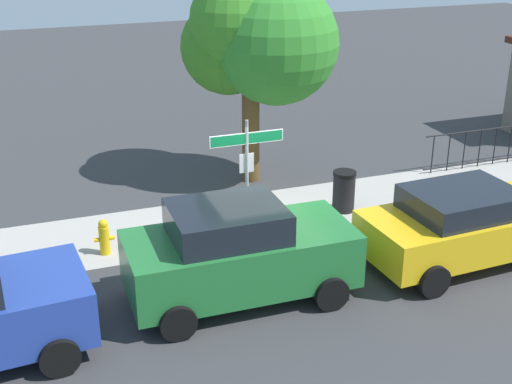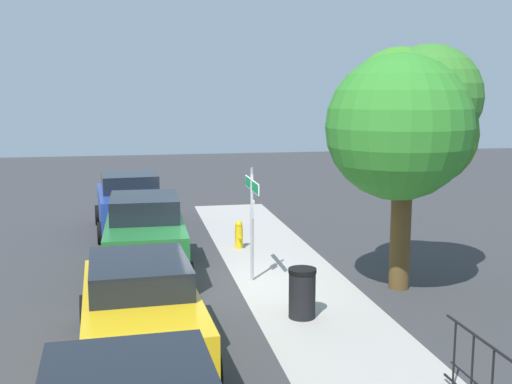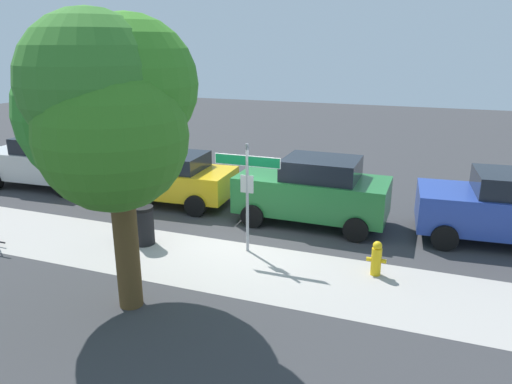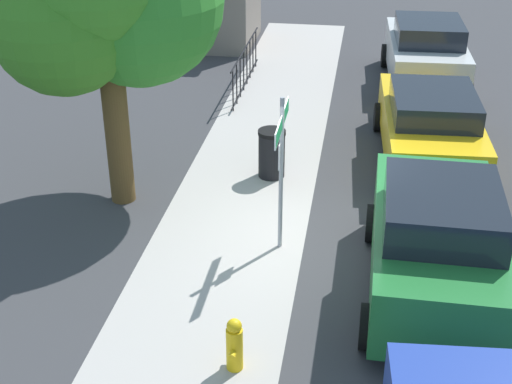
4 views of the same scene
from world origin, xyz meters
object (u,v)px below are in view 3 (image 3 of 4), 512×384
car_blue (505,207)px  car_green (313,191)px  car_yellow (165,177)px  trash_bin (143,225)px  fire_hydrant (376,258)px  street_sign (247,178)px  car_silver (46,161)px  shade_tree (107,108)px

car_blue → car_green: 4.81m
car_yellow → trash_bin: bearing=108.5°
car_yellow → fire_hydrant: 7.40m
car_green → car_yellow: size_ratio=0.92×
street_sign → car_silver: (8.59, -2.73, -0.92)m
car_green → fire_hydrant: size_ratio=5.30×
street_sign → car_blue: size_ratio=0.63×
shade_tree → fire_hydrant: (-4.33, -2.99, -3.38)m
car_yellow → fire_hydrant: (-6.85, 2.78, -0.44)m
street_sign → car_blue: street_sign is taller
fire_hydrant → trash_bin: (5.64, 0.30, 0.11)m
car_green → car_yellow: bearing=-1.6°
car_blue → car_yellow: 9.60m
car_blue → street_sign: bearing=21.2°
shade_tree → street_sign: bearing=-111.7°
street_sign → fire_hydrant: street_sign is taller
street_sign → trash_bin: 2.95m
car_yellow → trash_bin: 3.32m
street_sign → car_green: 2.75m
fire_hydrant → car_silver: bearing=-14.1°
shade_tree → fire_hydrant: shade_tree is taller
car_blue → trash_bin: (8.39, 3.26, -0.42)m
car_green → trash_bin: car_green is taller
shade_tree → trash_bin: size_ratio=5.47×
car_green → car_yellow: car_green is taller
car_silver → car_green: bearing=175.5°
street_sign → trash_bin: street_sign is taller
car_yellow → trash_bin: size_ratio=4.57×
fire_hydrant → trash_bin: size_ratio=0.80×
street_sign → car_green: size_ratio=0.64×
car_blue → car_green: bearing=-0.0°
car_blue → car_silver: (14.40, 0.04, -0.01)m
street_sign → shade_tree: 3.94m
car_green → car_silver: bearing=-1.4°
shade_tree → car_blue: shade_tree is taller
shade_tree → car_yellow: size_ratio=1.20×
street_sign → trash_bin: (2.58, 0.50, -1.33)m
shade_tree → fire_hydrant: size_ratio=6.87×
car_green → fire_hydrant: 3.36m
car_green → car_silver: (9.60, -0.32, -0.04)m
car_silver → trash_bin: (-6.01, 3.23, -0.40)m
shade_tree → trash_bin: 4.43m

